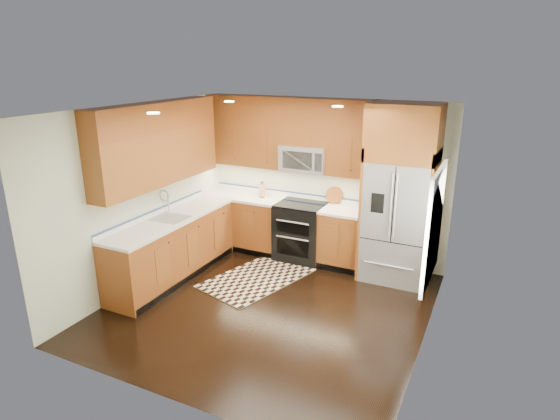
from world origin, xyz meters
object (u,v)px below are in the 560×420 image
at_px(range, 301,232).
at_px(utensil_crock, 363,204).
at_px(rug, 257,278).
at_px(refrigerator, 399,195).
at_px(knife_block, 262,190).

height_order(range, utensil_crock, utensil_crock).
height_order(range, rug, range).
bearing_deg(refrigerator, rug, -152.86).
relative_size(refrigerator, knife_block, 9.96).
distance_m(refrigerator, utensil_crock, 0.64).
xyz_separation_m(range, utensil_crock, (0.98, 0.10, 0.58)).
bearing_deg(refrigerator, utensil_crock, 166.29).
relative_size(range, utensil_crock, 2.98).
height_order(knife_block, utensil_crock, utensil_crock).
bearing_deg(refrigerator, knife_block, 176.08).
bearing_deg(knife_block, rug, -66.52).
relative_size(refrigerator, rug, 1.58).
distance_m(knife_block, utensil_crock, 1.75).
height_order(rug, utensil_crock, utensil_crock).
height_order(refrigerator, utensil_crock, refrigerator).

